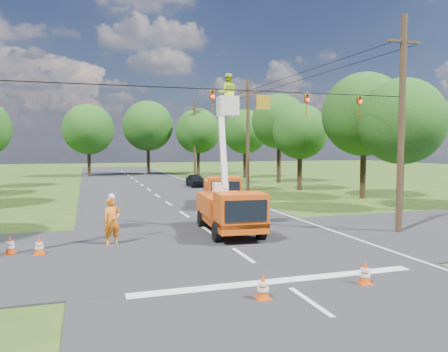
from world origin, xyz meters
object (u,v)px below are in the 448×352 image
object	(u,v)px
traffic_cone_5	(10,245)
tree_right_d	(279,122)
ground_worker	(112,221)
tree_far_b	(148,126)
traffic_cone_0	(263,286)
tree_right_a	(402,122)
pole_right_far	(195,138)
pole_right_near	(401,123)
tree_right_c	(300,132)
bucket_truck	(230,199)
traffic_cone_7	(233,194)
tree_far_a	(88,129)
traffic_cone_3	(203,205)
tree_right_b	(364,115)
pole_right_mid	(248,134)
second_truck	(222,190)
distant_car	(196,180)
traffic_cone_2	(226,212)
traffic_cone_4	(39,246)
tree_far_c	(198,131)
traffic_cone_1	(365,273)
tree_right_e	(245,132)

from	to	relation	value
traffic_cone_5	tree_right_d	bearing A→B (deg)	48.64
ground_worker	tree_far_b	world-z (taller)	tree_far_b
traffic_cone_0	tree_right_a	xyz separation A→B (m)	(14.56, 12.40, 5.20)
traffic_cone_5	pole_right_far	world-z (taller)	pole_right_far
pole_right_near	tree_right_c	xyz separation A→B (m)	(4.70, 19.00, 0.21)
bucket_truck	traffic_cone_7	bearing A→B (deg)	74.63
tree_right_c	tree_far_a	size ratio (longest dim) A/B	0.82
traffic_cone_3	tree_right_b	distance (m)	15.02
pole_right_mid	second_truck	bearing A→B (deg)	-120.26
traffic_cone_3	pole_right_far	size ratio (longest dim) A/B	0.07
distant_car	traffic_cone_0	bearing A→B (deg)	-100.38
traffic_cone_5	distant_car	bearing A→B (deg)	61.50
second_truck	traffic_cone_2	world-z (taller)	second_truck
tree_far_b	traffic_cone_7	bearing A→B (deg)	-85.64
traffic_cone_4	pole_right_near	size ratio (longest dim) A/B	0.07
tree_right_a	tree_far_c	xyz separation A→B (m)	(-4.00, 36.00, 0.50)
second_truck	pole_right_near	xyz separation A→B (m)	(5.26, -10.98, 4.03)
tree_right_c	tree_far_b	distance (m)	27.97
traffic_cone_0	tree_right_b	bearing A→B (deg)	48.89
bucket_truck	tree_far_c	world-z (taller)	tree_far_c
second_truck	traffic_cone_1	size ratio (longest dim) A/B	8.21
second_truck	traffic_cone_7	xyz separation A→B (m)	(2.07, 3.77, -0.72)
traffic_cone_4	traffic_cone_5	distance (m)	1.13
bucket_truck	second_truck	size ratio (longest dim) A/B	1.26
traffic_cone_2	pole_right_mid	distance (m)	16.09
traffic_cone_3	pole_right_near	world-z (taller)	pole_right_near
bucket_truck	tree_right_a	world-z (taller)	tree_right_a
second_truck	pole_right_near	world-z (taller)	pole_right_near
distant_car	tree_far_b	world-z (taller)	tree_far_b
pole_right_mid	tree_right_b	bearing A→B (deg)	-50.91
tree_far_b	second_truck	bearing A→B (deg)	-89.60
pole_right_mid	distant_car	bearing A→B (deg)	125.55
traffic_cone_2	tree_right_a	world-z (taller)	tree_right_a
traffic_cone_7	traffic_cone_5	bearing A→B (deg)	-134.24
traffic_cone_2	traffic_cone_3	world-z (taller)	same
tree_right_b	tree_far_b	distance (m)	35.12
tree_right_a	pole_right_near	bearing A→B (deg)	-129.81
tree_far_c	distant_car	bearing A→B (deg)	-105.11
traffic_cone_4	tree_right_b	xyz separation A→B (m)	(22.15, 11.55, 6.08)
pole_right_far	tree_right_d	size ratio (longest dim) A/B	1.03
traffic_cone_7	tree_far_b	distance (m)	31.02
traffic_cone_0	pole_right_near	distance (m)	12.44
tree_far_a	bucket_truck	bearing A→B (deg)	-81.87
traffic_cone_7	tree_right_c	xyz separation A→B (m)	(7.90, 4.25, 4.95)
traffic_cone_4	pole_right_mid	bearing A→B (deg)	51.32
traffic_cone_1	tree_right_e	distance (m)	43.09
bucket_truck	second_truck	world-z (taller)	bucket_truck
traffic_cone_4	tree_right_b	bearing A→B (deg)	27.54
pole_right_far	tree_far_b	bearing A→B (deg)	137.73
distant_car	tree_far_b	xyz separation A→B (m)	(-1.91, 19.98, 6.17)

